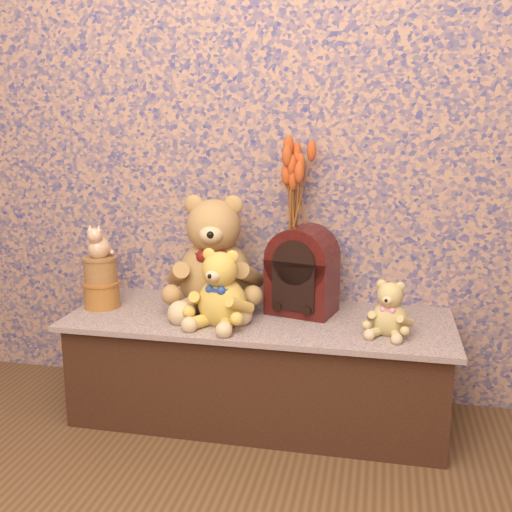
{
  "coord_description": "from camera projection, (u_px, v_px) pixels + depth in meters",
  "views": [
    {
      "loc": [
        0.43,
        -0.82,
        1.11
      ],
      "look_at": [
        0.0,
        1.2,
        0.64
      ],
      "focal_mm": 42.17,
      "sensor_mm": 36.0,
      "label": 1
    }
  ],
  "objects": [
    {
      "name": "biscuit_tin_upper",
      "position": [
        100.0,
        270.0,
        2.29
      ],
      "size": [
        0.14,
        0.14,
        0.1
      ],
      "primitive_type": "cylinder",
      "rotation": [
        0.0,
        0.0,
        0.15
      ],
      "color": "tan",
      "rests_on": "biscuit_tin_lower"
    },
    {
      "name": "dried_stalks",
      "position": [
        294.0,
        193.0,
        2.23
      ],
      "size": [
        0.29,
        0.29,
        0.47
      ],
      "primitive_type": null,
      "rotation": [
        0.0,
        0.0,
        0.21
      ],
      "color": "#C64D1F",
      "rests_on": "ceramic_vase"
    },
    {
      "name": "teddy_large",
      "position": [
        215.0,
        248.0,
        2.27
      ],
      "size": [
        0.44,
        0.5,
        0.47
      ],
      "primitive_type": null,
      "rotation": [
        0.0,
        0.0,
        0.18
      ],
      "color": "#9E6F3D",
      "rests_on": "display_shelf"
    },
    {
      "name": "cat_figurine",
      "position": [
        99.0,
        240.0,
        2.27
      ],
      "size": [
        0.1,
        0.11,
        0.13
      ],
      "primitive_type": null,
      "rotation": [
        0.0,
        0.0,
        0.05
      ],
      "color": "silver",
      "rests_on": "biscuit_tin_upper"
    },
    {
      "name": "ceramic_vase",
      "position": [
        293.0,
        281.0,
        2.3
      ],
      "size": [
        0.14,
        0.14,
        0.21
      ],
      "primitive_type": "cylinder",
      "rotation": [
        0.0,
        0.0,
        0.13
      ],
      "color": "tan",
      "rests_on": "display_shelf"
    },
    {
      "name": "teddy_medium",
      "position": [
        222.0,
        284.0,
        2.11
      ],
      "size": [
        0.28,
        0.32,
        0.29
      ],
      "primitive_type": null,
      "rotation": [
        0.0,
        0.0,
        -0.21
      ],
      "color": "#BE8D35",
      "rests_on": "display_shelf"
    },
    {
      "name": "biscuit_tin_lower",
      "position": [
        102.0,
        295.0,
        2.32
      ],
      "size": [
        0.18,
        0.18,
        0.1
      ],
      "primitive_type": "cylinder",
      "rotation": [
        0.0,
        0.0,
        -0.42
      ],
      "color": "gold",
      "rests_on": "display_shelf"
    },
    {
      "name": "display_shelf",
      "position": [
        259.0,
        367.0,
        2.26
      ],
      "size": [
        1.4,
        0.53,
        0.4
      ],
      "primitive_type": "cube",
      "color": "#364F6F",
      "rests_on": "ground"
    },
    {
      "name": "cathedral_radio",
      "position": [
        302.0,
        270.0,
        2.23
      ],
      "size": [
        0.27,
        0.22,
        0.33
      ],
      "primitive_type": null,
      "rotation": [
        0.0,
        0.0,
        -0.23
      ],
      "color": "#3B0D0A",
      "rests_on": "display_shelf"
    },
    {
      "name": "teddy_small",
      "position": [
        390.0,
        305.0,
        2.01
      ],
      "size": [
        0.2,
        0.22,
        0.2
      ],
      "primitive_type": null,
      "rotation": [
        0.0,
        0.0,
        -0.24
      ],
      "color": "tan",
      "rests_on": "display_shelf"
    }
  ]
}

